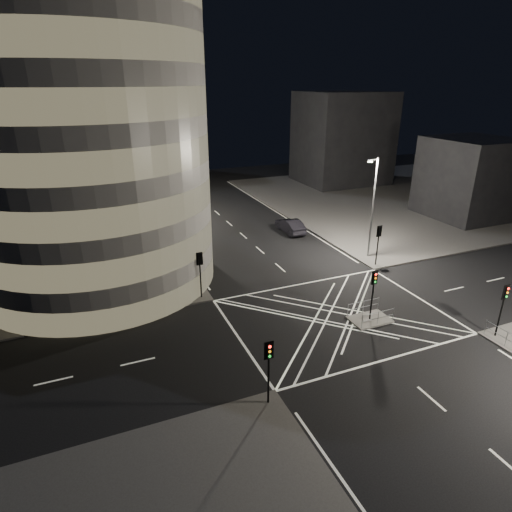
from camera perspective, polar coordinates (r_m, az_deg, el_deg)
name	(u,v)px	position (r m, az deg, el deg)	size (l,w,h in m)	color
ground	(336,316)	(33.86, 10.64, -7.90)	(120.00, 120.00, 0.00)	black
sidewalk_far_right	(401,197)	(70.62, 18.83, 7.46)	(42.00, 42.00, 0.15)	#4C4947
central_island	(370,320)	(33.84, 14.91, -8.19)	(3.00, 2.00, 0.15)	slate
office_tower_curved	(22,133)	(43.25, -28.72, 14.19)	(30.00, 29.00, 27.20)	gray
office_block_rear	(29,127)	(66.57, -28.06, 14.99)	(24.00, 16.00, 22.00)	gray
building_right_far	(342,138)	(77.61, 11.42, 15.17)	(14.00, 12.00, 15.00)	black
building_right_near	(470,178)	(62.71, 26.64, 9.30)	(10.00, 10.00, 10.00)	black
building_far_end	(147,127)	(83.47, -14.30, 16.35)	(18.00, 8.00, 18.00)	black
tree_a	(172,243)	(35.92, -11.17, 1.74)	(4.34, 4.34, 6.81)	black
tree_b	(158,218)	(41.40, -12.98, 4.95)	(4.34, 4.34, 7.20)	black
tree_c	(147,201)	(47.07, -14.34, 7.10)	(3.81, 3.81, 7.05)	black
tree_d	(138,186)	(52.78, -15.43, 8.94)	(5.21, 5.21, 8.15)	black
tree_e	(132,185)	(58.84, -16.16, 9.08)	(4.16, 4.16, 6.42)	black
traffic_signal_fl	(200,267)	(34.84, -7.49, -1.40)	(0.55, 0.22, 4.00)	black
traffic_signal_nl	(269,361)	(23.62, 1.71, -13.82)	(0.55, 0.22, 4.00)	black
traffic_signal_fr	(378,238)	(42.47, 16.02, 2.33)	(0.55, 0.22, 4.00)	black
traffic_signal_nr	(504,301)	(33.87, 30.13, -5.19)	(0.55, 0.22, 4.00)	black
traffic_signal_island	(374,286)	(32.52, 15.40, -3.87)	(0.55, 0.22, 4.00)	black
street_lamp_left_near	(175,219)	(38.55, -10.69, 4.93)	(1.25, 0.25, 10.00)	slate
street_lamp_left_far	(143,178)	(55.77, -14.81, 9.96)	(1.25, 0.25, 10.00)	slate
street_lamp_right_far	(373,205)	(43.71, 15.29, 6.59)	(1.25, 0.25, 10.00)	slate
railing_island_south	(378,318)	(32.93, 15.95, -7.96)	(2.80, 0.06, 1.10)	slate
railing_island_north	(363,307)	(34.15, 14.12, -6.60)	(2.80, 0.06, 1.10)	slate
sedan	(290,226)	(51.11, 4.59, 4.06)	(1.78, 5.10, 1.68)	black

